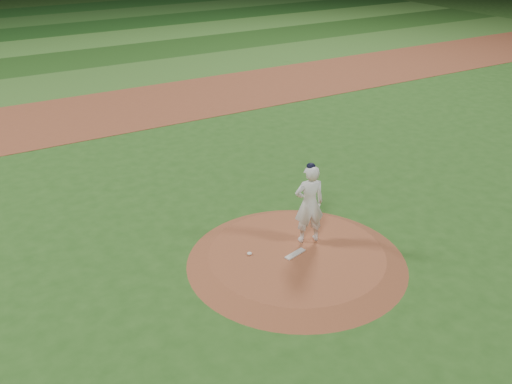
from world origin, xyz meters
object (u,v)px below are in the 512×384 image
pitchers_mound (297,257)px  pitching_rubber (295,254)px  pitcher_on_mound (309,204)px  rosin_bag (249,253)px

pitchers_mound → pitching_rubber: bearing=-159.9°
pitchers_mound → pitching_rubber: size_ratio=8.81×
pitching_rubber → pitcher_on_mound: pitcher_on_mound is taller
pitching_rubber → pitcher_on_mound: 1.30m
rosin_bag → pitchers_mound: bearing=-27.5°
pitchers_mound → pitcher_on_mound: size_ratio=2.53×
pitching_rubber → pitcher_on_mound: (0.66, 0.40, 1.05)m
pitchers_mound → pitching_rubber: (-0.06, -0.02, 0.14)m
pitching_rubber → rosin_bag: 1.13m
pitchers_mound → rosin_bag: size_ratio=45.54×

